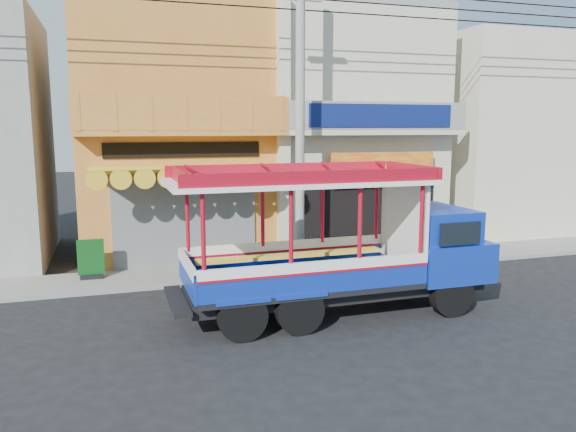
% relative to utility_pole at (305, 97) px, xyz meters
% --- Properties ---
extents(ground, '(90.00, 90.00, 0.00)m').
position_rel_utility_pole_xyz_m(ground, '(0.85, -3.30, -5.03)').
color(ground, black).
rests_on(ground, ground).
extents(sidewalk, '(30.00, 2.00, 0.12)m').
position_rel_utility_pole_xyz_m(sidewalk, '(0.85, 0.70, -4.97)').
color(sidewalk, slate).
rests_on(sidewalk, ground).
extents(shophouse_left, '(6.00, 7.50, 8.24)m').
position_rel_utility_pole_xyz_m(shophouse_left, '(-3.15, 4.66, -0.92)').
color(shophouse_left, '#BB7029').
rests_on(shophouse_left, ground).
extents(shophouse_right, '(6.00, 6.75, 8.24)m').
position_rel_utility_pole_xyz_m(shophouse_right, '(2.85, 4.66, -0.93)').
color(shophouse_right, beige).
rests_on(shophouse_right, ground).
extents(party_pilaster, '(0.35, 0.30, 8.00)m').
position_rel_utility_pole_xyz_m(party_pilaster, '(-0.15, 1.55, -1.03)').
color(party_pilaster, beige).
rests_on(party_pilaster, ground).
extents(filler_building_right, '(6.00, 6.00, 7.60)m').
position_rel_utility_pole_xyz_m(filler_building_right, '(9.85, 4.70, -1.23)').
color(filler_building_right, beige).
rests_on(filler_building_right, ground).
extents(utility_pole, '(28.00, 0.26, 9.00)m').
position_rel_utility_pole_xyz_m(utility_pole, '(0.00, 0.00, 0.00)').
color(utility_pole, gray).
rests_on(utility_pole, ground).
extents(songthaew_truck, '(7.25, 2.52, 3.37)m').
position_rel_utility_pole_xyz_m(songthaew_truck, '(0.06, -3.42, -3.41)').
color(songthaew_truck, black).
rests_on(songthaew_truck, ground).
extents(green_sign, '(0.70, 0.33, 1.08)m').
position_rel_utility_pole_xyz_m(green_sign, '(-5.82, 0.97, -4.46)').
color(green_sign, black).
rests_on(green_sign, sidewalk).
extents(potted_plant_b, '(0.63, 0.70, 1.04)m').
position_rel_utility_pole_xyz_m(potted_plant_b, '(3.20, 0.46, -4.39)').
color(potted_plant_b, '#1D5618').
rests_on(potted_plant_b, sidewalk).
extents(potted_plant_c, '(0.62, 0.62, 1.08)m').
position_rel_utility_pole_xyz_m(potted_plant_c, '(4.83, 1.24, -4.37)').
color(potted_plant_c, '#1D5618').
rests_on(potted_plant_c, sidewalk).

